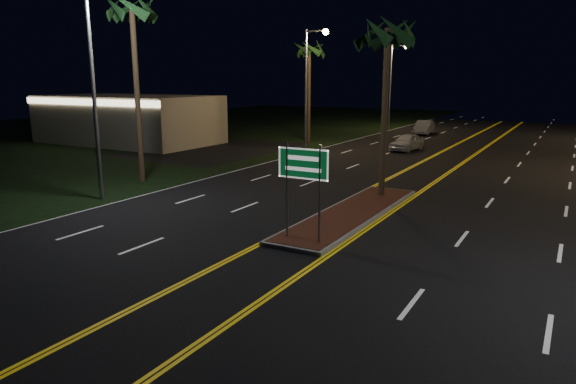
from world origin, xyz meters
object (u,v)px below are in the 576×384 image
Objects in this scene: streetlight_left_near at (98,72)px; palm_median at (388,33)px; car_far at (424,126)px; commercial_building at (128,119)px; streetlight_left_mid at (311,75)px; highway_sign at (303,173)px; palm_left_near at (132,11)px; palm_left_far at (309,50)px; car_near at (407,141)px; median_island at (352,213)px; streetlight_left_far at (394,76)px.

streetlight_left_near is 12.55m from palm_median.
commercial_building is at bearing -140.82° from car_far.
highway_sign is at bearing -63.41° from streetlight_left_mid.
palm_left_near is (-12.50, 5.20, 6.28)m from highway_sign.
car_near is at bearing -7.26° from palm_left_far.
highway_sign is 0.71× the size of car_near.
streetlight_left_mid is 8.89m from car_near.
commercial_building is at bearing -148.75° from palm_left_far.
streetlight_left_near is 5.36m from palm_left_near.
median_island is at bearing -58.64° from palm_left_far.
car_far is (4.81, 35.35, -4.88)m from streetlight_left_near.
streetlight_left_far is 8.28m from car_far.
median_island is 1.14× the size of streetlight_left_mid.
streetlight_left_near is at bearing -99.42° from car_near.
highway_sign is 11.17m from streetlight_left_near.
car_near is (6.85, -17.15, -4.90)m from streetlight_left_far.
commercial_building is at bearing -165.39° from streetlight_left_mid.
palm_median is at bearing 90.00° from highway_sign.
car_near is at bearing 100.73° from median_island.
median_island is at bearing -26.55° from commercial_building.
palm_left_near is 33.02m from car_far.
highway_sign is 14.92m from palm_left_near.
streetlight_left_near is 1.02× the size of palm_left_far.
car_near is (6.85, 2.85, -4.90)m from streetlight_left_mid.
median_island is at bearing -4.57° from palm_left_near.
car_near is (-3.76, 19.85, 0.67)m from median_island.
commercial_building is 28.01m from car_far.
streetlight_left_near reaches higher than car_near.
palm_left_near is at bearing -89.14° from palm_left_far.
streetlight_left_near is at bearing -90.00° from streetlight_left_mid.
highway_sign is (0.00, -4.20, 2.32)m from median_island.
car_far is (4.81, 15.35, -4.88)m from streetlight_left_mid.
streetlight_left_mid is (-10.61, 21.20, 3.25)m from highway_sign.
car_near is 0.97× the size of car_far.
streetlight_left_far is 16.28m from palm_left_far.
car_near is at bearing 22.57° from streetlight_left_mid.
highway_sign is at bearing -63.08° from palm_left_far.
median_island is 32.88m from car_far.
streetlight_left_near and streetlight_left_far have the same top height.
palm_median is 21.69m from palm_left_far.
streetlight_left_far is at bearing 119.06° from car_near.
streetlight_left_near is (-10.61, -3.00, 5.57)m from median_island.
palm_left_near is at bearing -106.67° from car_far.
commercial_building is 28.75m from streetlight_left_far.
streetlight_left_far is 1.93× the size of car_far.
commercial_building reaches higher than median_island.
palm_left_far reaches higher than car_near.
highway_sign is 42.67m from streetlight_left_far.
streetlight_left_far is at bearing 104.44° from highway_sign.
streetlight_left_far is 1.02× the size of palm_left_far.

